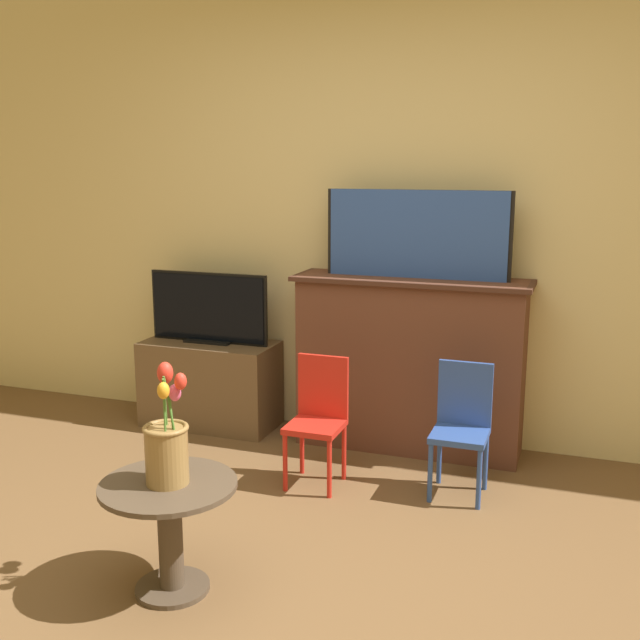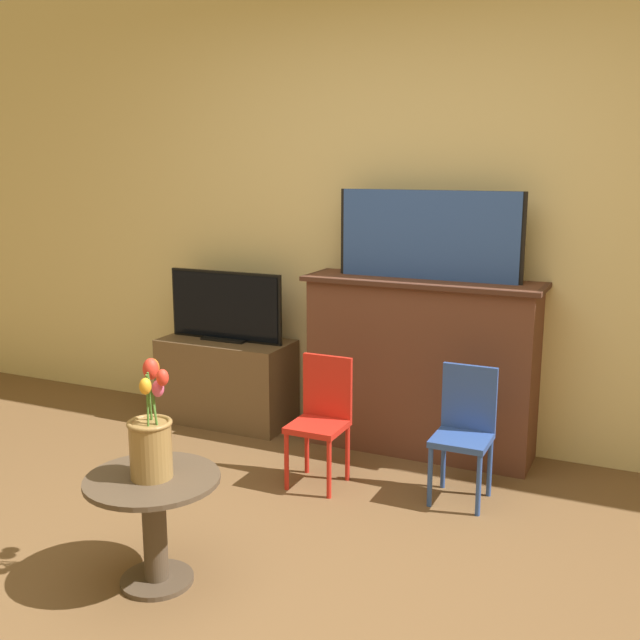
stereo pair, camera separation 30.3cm
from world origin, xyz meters
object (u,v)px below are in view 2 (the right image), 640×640
chair_blue (465,426)px  tv_monitor (225,307)px  chair_red (322,414)px  vase_tulips (151,438)px  painting (428,235)px

chair_blue → tv_monitor: bearing=164.0°
tv_monitor → chair_blue: bearing=-16.0°
tv_monitor → chair_red: tv_monitor is taller
chair_blue → vase_tulips: size_ratio=1.45×
painting → chair_red: 1.12m
chair_red → tv_monitor: bearing=147.6°
chair_blue → chair_red: bearing=-170.3°
vase_tulips → chair_red: bearing=80.7°
painting → tv_monitor: painting is taller
tv_monitor → chair_blue: 1.73m
chair_blue → vase_tulips: (-0.89, -1.25, 0.23)m
painting → vase_tulips: painting is taller
painting → tv_monitor: 1.36m
painting → chair_blue: (0.36, -0.51, -0.86)m
tv_monitor → vase_tulips: (0.74, -1.71, -0.14)m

